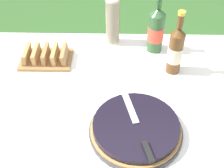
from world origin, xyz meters
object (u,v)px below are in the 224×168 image
object	(u,v)px
serving_knife	(139,129)
berry_tart	(136,129)
cider_bottle_green	(156,30)
cup_stack	(113,21)
cider_bottle_amber	(176,50)
bread_board	(46,57)

from	to	relation	value
serving_knife	berry_tart	bearing A→B (deg)	0.00
berry_tart	cider_bottle_green	xyz separation A→B (m)	(0.12, 0.57, 0.10)
berry_tart	cup_stack	xyz separation A→B (m)	(-0.10, 0.63, 0.10)
serving_knife	cup_stack	bearing A→B (deg)	-5.36
serving_knife	cider_bottle_green	xyz separation A→B (m)	(0.11, 0.60, 0.06)
cider_bottle_amber	bread_board	distance (m)	0.65
cup_stack	serving_knife	bearing A→B (deg)	-80.30
berry_tart	serving_knife	world-z (taller)	serving_knife
serving_knife	cider_bottle_amber	distance (m)	0.47
berry_tart	cup_stack	distance (m)	0.65
cup_stack	cider_bottle_green	size ratio (longest dim) A/B	0.81
berry_tart	cider_bottle_green	size ratio (longest dim) A/B	1.15
berry_tart	bread_board	xyz separation A→B (m)	(-0.44, 0.46, -0.00)
serving_knife	bread_board	size ratio (longest dim) A/B	1.42
cider_bottle_green	bread_board	distance (m)	0.58
serving_knife	cup_stack	world-z (taller)	cup_stack
cup_stack	bread_board	size ratio (longest dim) A/B	1.03
cider_bottle_amber	bread_board	xyz separation A→B (m)	(-0.64, 0.06, -0.10)
cider_bottle_amber	bread_board	bearing A→B (deg)	174.24
cider_bottle_amber	bread_board	size ratio (longest dim) A/B	1.26
cider_bottle_amber	cup_stack	bearing A→B (deg)	141.89
cup_stack	cider_bottle_green	xyz separation A→B (m)	(0.22, -0.06, -0.01)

